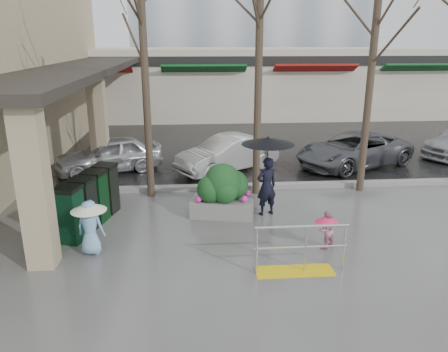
{
  "coord_description": "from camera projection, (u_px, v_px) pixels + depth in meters",
  "views": [
    {
      "loc": [
        -0.75,
        -9.01,
        4.57
      ],
      "look_at": [
        0.04,
        1.3,
        1.3
      ],
      "focal_mm": 35.0,
      "sensor_mm": 36.0,
      "label": 1
    }
  ],
  "objects": [
    {
      "name": "ground",
      "position": [
        227.0,
        247.0,
        9.99
      ],
      "size": [
        120.0,
        120.0,
        0.0
      ],
      "primitive_type": "plane",
      "color": "#51514F",
      "rests_on": "ground"
    },
    {
      "name": "street_asphalt",
      "position": [
        201.0,
        106.0,
        30.91
      ],
      "size": [
        120.0,
        36.0,
        0.01
      ],
      "primitive_type": "cube",
      "color": "black",
      "rests_on": "ground"
    },
    {
      "name": "curb",
      "position": [
        216.0,
        187.0,
        13.77
      ],
      "size": [
        120.0,
        0.3,
        0.15
      ],
      "primitive_type": "cube",
      "color": "gray",
      "rests_on": "ground"
    },
    {
      "name": "canopy_slab",
      "position": [
        80.0,
        65.0,
        16.16
      ],
      "size": [
        2.8,
        18.0,
        0.25
      ],
      "primitive_type": "cube",
      "color": "#2D2823",
      "rests_on": "pillar_front"
    },
    {
      "name": "pillar_front",
      "position": [
        34.0,
        186.0,
        8.71
      ],
      "size": [
        0.55,
        0.55,
        3.5
      ],
      "primitive_type": "cube",
      "color": "tan",
      "rests_on": "ground"
    },
    {
      "name": "pillar_back",
      "position": [
        99.0,
        125.0,
        14.89
      ],
      "size": [
        0.55,
        0.55,
        3.5
      ],
      "primitive_type": "cube",
      "color": "tan",
      "rests_on": "ground"
    },
    {
      "name": "storefront_row",
      "position": [
        235.0,
        82.0,
        26.61
      ],
      "size": [
        34.0,
        6.74,
        4.0
      ],
      "color": "beige",
      "rests_on": "ground"
    },
    {
      "name": "handrail",
      "position": [
        298.0,
        255.0,
        8.84
      ],
      "size": [
        1.9,
        0.5,
        1.03
      ],
      "color": "yellow",
      "rests_on": "ground"
    },
    {
      "name": "tree_west",
      "position": [
        142.0,
        18.0,
        11.74
      ],
      "size": [
        3.2,
        3.2,
        6.8
      ],
      "color": "#382B21",
      "rests_on": "ground"
    },
    {
      "name": "tree_midwest",
      "position": [
        260.0,
        13.0,
        11.93
      ],
      "size": [
        3.2,
        3.2,
        7.0
      ],
      "color": "#382B21",
      "rests_on": "ground"
    },
    {
      "name": "tree_mideast",
      "position": [
        376.0,
        27.0,
        12.28
      ],
      "size": [
        3.2,
        3.2,
        6.5
      ],
      "color": "#382B21",
      "rests_on": "ground"
    },
    {
      "name": "woman",
      "position": [
        267.0,
        164.0,
        11.45
      ],
      "size": [
        1.4,
        1.4,
        2.17
      ],
      "rotation": [
        0.0,
        0.0,
        3.48
      ],
      "color": "black",
      "rests_on": "ground"
    },
    {
      "name": "child_pink",
      "position": [
        326.0,
        227.0,
        9.82
      ],
      "size": [
        0.54,
        0.54,
        0.89
      ],
      "rotation": [
        0.0,
        0.0,
        3.67
      ],
      "color": "pink",
      "rests_on": "ground"
    },
    {
      "name": "child_blue",
      "position": [
        90.0,
        222.0,
        9.5
      ],
      "size": [
        0.78,
        0.78,
        1.24
      ],
      "rotation": [
        0.0,
        0.0,
        2.94
      ],
      "color": "#7FB2E2",
      "rests_on": "ground"
    },
    {
      "name": "planter",
      "position": [
        223.0,
        191.0,
        11.6
      ],
      "size": [
        1.78,
        1.13,
        1.44
      ],
      "rotation": [
        0.0,
        0.0,
        -0.19
      ],
      "color": "slate",
      "rests_on": "ground"
    },
    {
      "name": "news_boxes",
      "position": [
        90.0,
        200.0,
        10.97
      ],
      "size": [
        1.19,
        2.48,
        1.35
      ],
      "rotation": [
        0.0,
        0.0,
        -0.28
      ],
      "color": "#0B331D",
      "rests_on": "ground"
    },
    {
      "name": "car_a",
      "position": [
        109.0,
        155.0,
        15.46
      ],
      "size": [
        3.99,
        2.74,
        1.26
      ],
      "primitive_type": "imported",
      "rotation": [
        0.0,
        0.0,
        -1.19
      ],
      "color": "#B7B7BC",
      "rests_on": "ground"
    },
    {
      "name": "car_b",
      "position": [
        227.0,
        154.0,
        15.59
      ],
      "size": [
        3.95,
        3.17,
        1.26
      ],
      "primitive_type": "imported",
      "rotation": [
        0.0,
        0.0,
        -1.01
      ],
      "color": "silver",
      "rests_on": "ground"
    },
    {
      "name": "car_c",
      "position": [
        354.0,
        150.0,
        16.13
      ],
      "size": [
        4.99,
        3.82,
        1.26
      ],
      "primitive_type": "imported",
      "rotation": [
        0.0,
        0.0,
        -1.13
      ],
      "color": "#54575B",
      "rests_on": "ground"
    }
  ]
}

